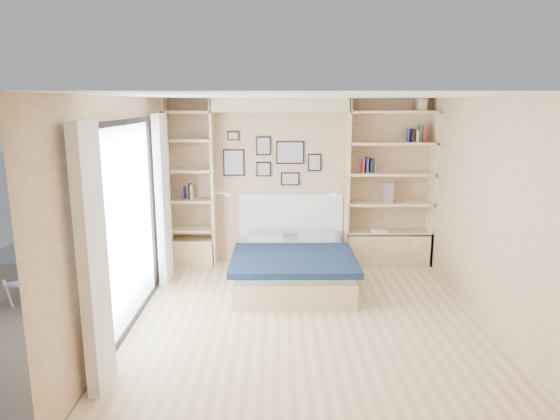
{
  "coord_description": "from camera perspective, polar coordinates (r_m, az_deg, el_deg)",
  "views": [
    {
      "loc": [
        -0.34,
        -5.28,
        2.43
      ],
      "look_at": [
        -0.31,
        0.9,
        1.1
      ],
      "focal_mm": 32.0,
      "sensor_mm": 36.0,
      "label": 1
    }
  ],
  "objects": [
    {
      "name": "photo_gallery",
      "position": [
        7.55,
        -1.14,
        5.86
      ],
      "size": [
        1.48,
        0.02,
        0.82
      ],
      "color": "black",
      "rests_on": "ground"
    },
    {
      "name": "reading_lamps",
      "position": [
        7.4,
        0.03,
        1.79
      ],
      "size": [
        1.92,
        0.12,
        0.15
      ],
      "color": "silver",
      "rests_on": "ground"
    },
    {
      "name": "ground",
      "position": [
        5.82,
        3.18,
        -12.55
      ],
      "size": [
        4.5,
        4.5,
        0.0
      ],
      "primitive_type": "plane",
      "color": "#DABD87",
      "rests_on": "ground"
    },
    {
      "name": "room_shell",
      "position": [
        6.93,
        -0.65,
        0.89
      ],
      "size": [
        4.5,
        4.5,
        4.5
      ],
      "color": "tan",
      "rests_on": "ground"
    },
    {
      "name": "bed",
      "position": [
        6.85,
        1.45,
        -6.31
      ],
      "size": [
        1.6,
        2.02,
        1.07
      ],
      "color": "#CEB081",
      "rests_on": "ground"
    },
    {
      "name": "deck_chair",
      "position": [
        6.93,
        -25.32,
        -6.21
      ],
      "size": [
        0.6,
        0.87,
        0.81
      ],
      "rotation": [
        0.0,
        0.0,
        -0.15
      ],
      "color": "tan",
      "rests_on": "ground"
    },
    {
      "name": "shelf_decor",
      "position": [
        7.52,
        10.81,
        6.26
      ],
      "size": [
        3.6,
        0.23,
        2.03
      ],
      "color": "#A51E1E",
      "rests_on": "ground"
    }
  ]
}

